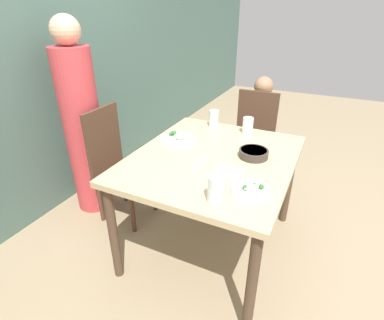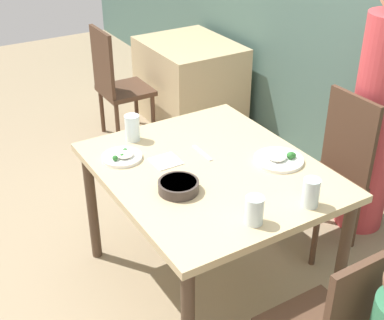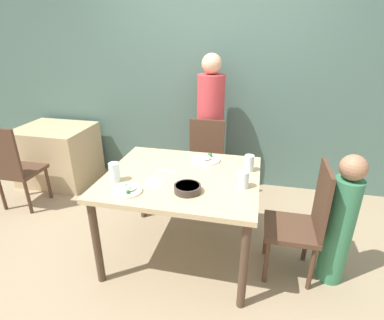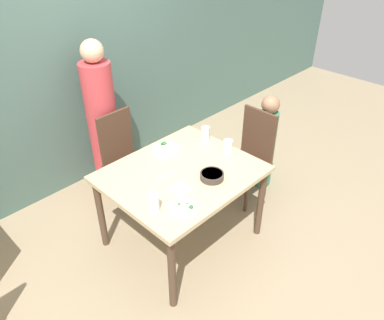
{
  "view_description": "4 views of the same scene",
  "coord_description": "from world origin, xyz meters",
  "px_view_note": "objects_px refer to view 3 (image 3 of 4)",
  "views": [
    {
      "loc": [
        -1.67,
        -0.65,
        1.67
      ],
      "look_at": [
        -0.13,
        0.09,
        0.78
      ],
      "focal_mm": 28.0,
      "sensor_mm": 36.0,
      "label": 1
    },
    {
      "loc": [
        1.95,
        -1.28,
        2.16
      ],
      "look_at": [
        -0.05,
        -0.07,
        0.81
      ],
      "focal_mm": 50.0,
      "sensor_mm": 36.0,
      "label": 2
    },
    {
      "loc": [
        0.56,
        -2.06,
        1.83
      ],
      "look_at": [
        0.1,
        -0.08,
        0.95
      ],
      "focal_mm": 28.0,
      "sensor_mm": 36.0,
      "label": 3
    },
    {
      "loc": [
        -1.73,
        -1.82,
        2.58
      ],
      "look_at": [
        0.03,
        -0.09,
        0.91
      ],
      "focal_mm": 35.0,
      "sensor_mm": 36.0,
      "label": 4
    }
  ],
  "objects_px": {
    "person_adult": "(210,132)",
    "glass_water_tall": "(249,163)",
    "chair_child_spot": "(303,220)",
    "chair_adult_spot": "(205,163)",
    "plate_rice_adult": "(128,190)",
    "person_child": "(340,223)",
    "bowl_curry": "(187,188)"
  },
  "relations": [
    {
      "from": "chair_child_spot",
      "to": "glass_water_tall",
      "type": "xyz_separation_m",
      "value": [
        -0.44,
        0.23,
        0.34
      ]
    },
    {
      "from": "chair_child_spot",
      "to": "plate_rice_adult",
      "type": "relative_size",
      "value": 4.52
    },
    {
      "from": "glass_water_tall",
      "to": "chair_adult_spot",
      "type": "bearing_deg",
      "value": 126.45
    },
    {
      "from": "person_child",
      "to": "glass_water_tall",
      "type": "relative_size",
      "value": 7.8
    },
    {
      "from": "chair_adult_spot",
      "to": "person_adult",
      "type": "height_order",
      "value": "person_adult"
    },
    {
      "from": "chair_adult_spot",
      "to": "person_adult",
      "type": "bearing_deg",
      "value": 90.0
    },
    {
      "from": "chair_adult_spot",
      "to": "person_adult",
      "type": "xyz_separation_m",
      "value": [
        0.0,
        0.31,
        0.26
      ]
    },
    {
      "from": "person_child",
      "to": "chair_adult_spot",
      "type": "bearing_deg",
      "value": 143.42
    },
    {
      "from": "chair_adult_spot",
      "to": "plate_rice_adult",
      "type": "relative_size",
      "value": 4.52
    },
    {
      "from": "person_child",
      "to": "chair_child_spot",
      "type": "bearing_deg",
      "value": 180.0
    },
    {
      "from": "bowl_curry",
      "to": "person_child",
      "type": "bearing_deg",
      "value": 11.38
    },
    {
      "from": "chair_child_spot",
      "to": "glass_water_tall",
      "type": "bearing_deg",
      "value": -117.12
    },
    {
      "from": "person_child",
      "to": "glass_water_tall",
      "type": "xyz_separation_m",
      "value": [
        -0.7,
        0.23,
        0.32
      ]
    },
    {
      "from": "chair_child_spot",
      "to": "bowl_curry",
      "type": "relative_size",
      "value": 4.93
    },
    {
      "from": "chair_child_spot",
      "to": "bowl_curry",
      "type": "xyz_separation_m",
      "value": [
        -0.85,
        -0.22,
        0.3
      ]
    },
    {
      "from": "bowl_curry",
      "to": "glass_water_tall",
      "type": "relative_size",
      "value": 1.43
    },
    {
      "from": "chair_child_spot",
      "to": "person_adult",
      "type": "height_order",
      "value": "person_adult"
    },
    {
      "from": "plate_rice_adult",
      "to": "glass_water_tall",
      "type": "height_order",
      "value": "glass_water_tall"
    },
    {
      "from": "person_adult",
      "to": "person_child",
      "type": "height_order",
      "value": "person_adult"
    },
    {
      "from": "plate_rice_adult",
      "to": "person_adult",
      "type": "bearing_deg",
      "value": 77.48
    },
    {
      "from": "plate_rice_adult",
      "to": "glass_water_tall",
      "type": "relative_size",
      "value": 1.55
    },
    {
      "from": "person_adult",
      "to": "glass_water_tall",
      "type": "height_order",
      "value": "person_adult"
    },
    {
      "from": "plate_rice_adult",
      "to": "glass_water_tall",
      "type": "bearing_deg",
      "value": 33.69
    },
    {
      "from": "bowl_curry",
      "to": "chair_adult_spot",
      "type": "bearing_deg",
      "value": 94.0
    },
    {
      "from": "bowl_curry",
      "to": "person_adult",
      "type": "bearing_deg",
      "value": 93.12
    },
    {
      "from": "chair_adult_spot",
      "to": "person_adult",
      "type": "distance_m",
      "value": 0.41
    },
    {
      "from": "chair_child_spot",
      "to": "chair_adult_spot",
      "type": "bearing_deg",
      "value": -133.63
    },
    {
      "from": "person_adult",
      "to": "glass_water_tall",
      "type": "xyz_separation_m",
      "value": [
        0.49,
        -0.97,
        0.08
      ]
    },
    {
      "from": "chair_adult_spot",
      "to": "person_child",
      "type": "bearing_deg",
      "value": -36.58
    },
    {
      "from": "glass_water_tall",
      "to": "chair_child_spot",
      "type": "bearing_deg",
      "value": -27.12
    },
    {
      "from": "person_child",
      "to": "person_adult",
      "type": "bearing_deg",
      "value": 134.81
    },
    {
      "from": "person_adult",
      "to": "bowl_curry",
      "type": "distance_m",
      "value": 1.42
    }
  ]
}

